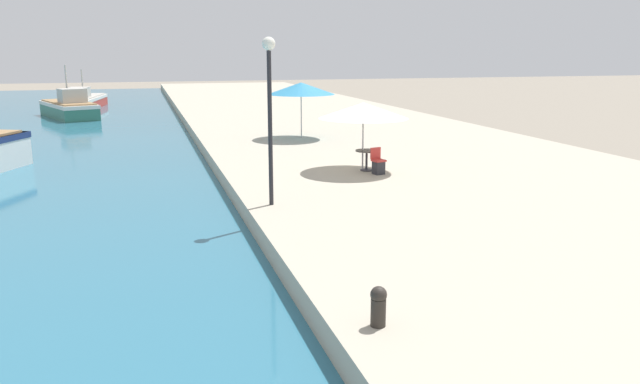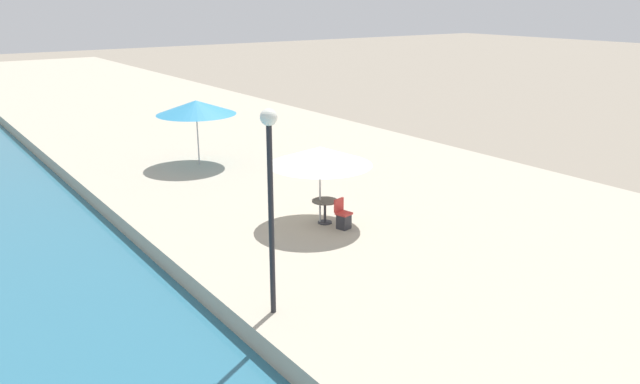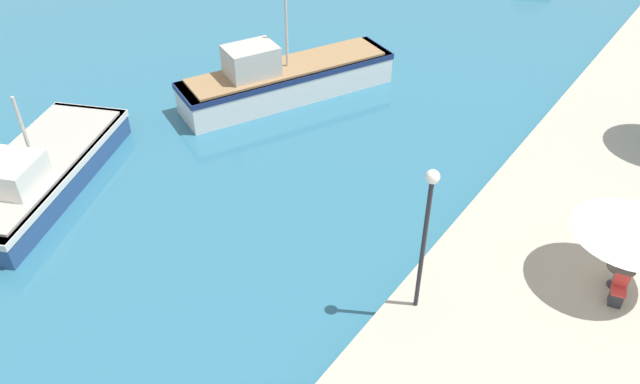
{
  "view_description": "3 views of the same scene",
  "coord_description": "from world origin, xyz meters",
  "px_view_note": "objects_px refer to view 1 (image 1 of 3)",
  "views": [
    {
      "loc": [
        -2.63,
        -0.6,
        4.81
      ],
      "look_at": [
        1.5,
        13.79,
        1.38
      ],
      "focal_mm": 35.0,
      "sensor_mm": 36.0,
      "label": 1
    },
    {
      "loc": [
        -5.62,
        5.25,
        7.27
      ],
      "look_at": [
        4.9,
        20.11,
        1.58
      ],
      "focal_mm": 35.0,
      "sensor_mm": 36.0,
      "label": 2
    },
    {
      "loc": [
        5.57,
        4.79,
        13.56
      ],
      "look_at": [
        -4.0,
        18.0,
        1.18
      ],
      "focal_mm": 35.0,
      "sensor_mm": 36.0,
      "label": 3
    }
  ],
  "objects_px": {
    "fishing_boat_distant": "(83,101)",
    "fishing_boat_far": "(69,107)",
    "cafe_umbrella_white": "(301,88)",
    "cafe_umbrella_pink": "(363,110)",
    "cafe_table": "(367,156)",
    "lamppost": "(270,93)",
    "mooring_bollard": "(378,305)",
    "cafe_chair_left": "(378,165)"
  },
  "relations": [
    {
      "from": "cafe_umbrella_white",
      "to": "cafe_table",
      "type": "relative_size",
      "value": 4.08
    },
    {
      "from": "cafe_chair_left",
      "to": "fishing_boat_far",
      "type": "bearing_deg",
      "value": -79.41
    },
    {
      "from": "mooring_bollard",
      "to": "lamppost",
      "type": "height_order",
      "value": "lamppost"
    },
    {
      "from": "fishing_boat_distant",
      "to": "cafe_umbrella_white",
      "type": "height_order",
      "value": "cafe_umbrella_white"
    },
    {
      "from": "cafe_table",
      "to": "cafe_umbrella_pink",
      "type": "bearing_deg",
      "value": 137.12
    },
    {
      "from": "fishing_boat_distant",
      "to": "cafe_umbrella_white",
      "type": "relative_size",
      "value": 2.72
    },
    {
      "from": "cafe_table",
      "to": "fishing_boat_distant",
      "type": "bearing_deg",
      "value": 109.32
    },
    {
      "from": "fishing_boat_distant",
      "to": "cafe_chair_left",
      "type": "height_order",
      "value": "fishing_boat_distant"
    },
    {
      "from": "fishing_boat_far",
      "to": "cafe_umbrella_pink",
      "type": "distance_m",
      "value": 30.05
    },
    {
      "from": "cafe_chair_left",
      "to": "mooring_bollard",
      "type": "bearing_deg",
      "value": 55.01
    },
    {
      "from": "cafe_table",
      "to": "cafe_chair_left",
      "type": "bearing_deg",
      "value": -76.2
    },
    {
      "from": "cafe_umbrella_pink",
      "to": "cafe_table",
      "type": "bearing_deg",
      "value": -42.88
    },
    {
      "from": "cafe_chair_left",
      "to": "cafe_table",
      "type": "bearing_deg",
      "value": -90.0
    },
    {
      "from": "cafe_table",
      "to": "mooring_bollard",
      "type": "relative_size",
      "value": 1.22
    },
    {
      "from": "cafe_table",
      "to": "lamppost",
      "type": "distance_m",
      "value": 6.39
    },
    {
      "from": "cafe_umbrella_white",
      "to": "lamppost",
      "type": "bearing_deg",
      "value": -107.89
    },
    {
      "from": "fishing_boat_far",
      "to": "cafe_umbrella_pink",
      "type": "bearing_deg",
      "value": -85.96
    },
    {
      "from": "cafe_umbrella_pink",
      "to": "cafe_umbrella_white",
      "type": "relative_size",
      "value": 0.98
    },
    {
      "from": "cafe_umbrella_pink",
      "to": "lamppost",
      "type": "height_order",
      "value": "lamppost"
    },
    {
      "from": "cafe_table",
      "to": "cafe_chair_left",
      "type": "relative_size",
      "value": 0.88
    },
    {
      "from": "cafe_chair_left",
      "to": "lamppost",
      "type": "xyz_separation_m",
      "value": [
        -4.46,
        -3.29,
        2.77
      ]
    },
    {
      "from": "cafe_umbrella_white",
      "to": "cafe_table",
      "type": "xyz_separation_m",
      "value": [
        0.14,
        -8.84,
        -1.87
      ]
    },
    {
      "from": "cafe_table",
      "to": "mooring_bollard",
      "type": "distance_m",
      "value": 12.88
    },
    {
      "from": "cafe_umbrella_white",
      "to": "cafe_umbrella_pink",
      "type": "bearing_deg",
      "value": -89.81
    },
    {
      "from": "fishing_boat_distant",
      "to": "mooring_bollard",
      "type": "relative_size",
      "value": 13.57
    },
    {
      "from": "cafe_umbrella_pink",
      "to": "cafe_umbrella_white",
      "type": "height_order",
      "value": "cafe_umbrella_white"
    },
    {
      "from": "fishing_boat_far",
      "to": "lamppost",
      "type": "bearing_deg",
      "value": -95.71
    },
    {
      "from": "fishing_boat_distant",
      "to": "cafe_chair_left",
      "type": "distance_m",
      "value": 37.46
    },
    {
      "from": "cafe_umbrella_white",
      "to": "lamppost",
      "type": "xyz_separation_m",
      "value": [
        -4.14,
        -12.83,
        0.69
      ]
    },
    {
      "from": "fishing_boat_far",
      "to": "mooring_bollard",
      "type": "distance_m",
      "value": 40.4
    },
    {
      "from": "fishing_boat_distant",
      "to": "fishing_boat_far",
      "type": "bearing_deg",
      "value": -85.09
    },
    {
      "from": "cafe_chair_left",
      "to": "mooring_bollard",
      "type": "distance_m",
      "value": 12.28
    },
    {
      "from": "fishing_boat_distant",
      "to": "cafe_umbrella_pink",
      "type": "height_order",
      "value": "fishing_boat_distant"
    },
    {
      "from": "cafe_umbrella_white",
      "to": "mooring_bollard",
      "type": "bearing_deg",
      "value": -101.12
    },
    {
      "from": "cafe_table",
      "to": "lamppost",
      "type": "relative_size",
      "value": 0.18
    },
    {
      "from": "lamppost",
      "to": "mooring_bollard",
      "type": "bearing_deg",
      "value": -89.88
    },
    {
      "from": "fishing_boat_distant",
      "to": "cafe_table",
      "type": "xyz_separation_m",
      "value": [
        12.15,
        -34.67,
        0.44
      ]
    },
    {
      "from": "cafe_umbrella_white",
      "to": "cafe_chair_left",
      "type": "relative_size",
      "value": 3.59
    },
    {
      "from": "cafe_umbrella_pink",
      "to": "lamppost",
      "type": "bearing_deg",
      "value": -135.49
    },
    {
      "from": "fishing_boat_distant",
      "to": "lamppost",
      "type": "xyz_separation_m",
      "value": [
        7.87,
        -38.67,
        3.0
      ]
    },
    {
      "from": "fishing_boat_far",
      "to": "lamppost",
      "type": "height_order",
      "value": "lamppost"
    },
    {
      "from": "fishing_boat_far",
      "to": "mooring_bollard",
      "type": "relative_size",
      "value": 11.08
    }
  ]
}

